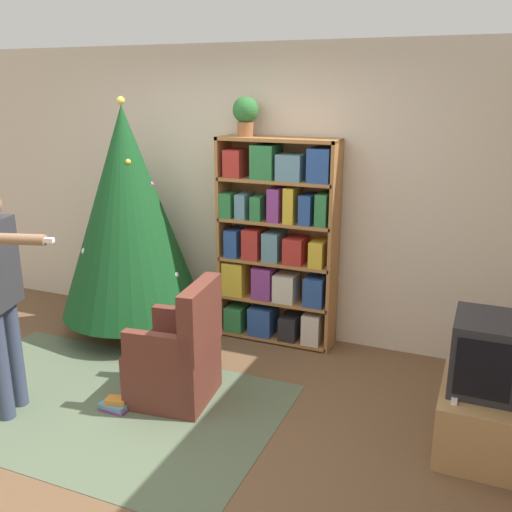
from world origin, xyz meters
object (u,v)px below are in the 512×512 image
Objects in this scene: bookshelf at (277,244)px; christmas_tree at (128,213)px; television at (485,353)px; armchair at (178,359)px; potted_plant at (246,113)px.

christmas_tree reaches higher than bookshelf.
television is at bearing -30.33° from bookshelf.
armchair is 2.12m from potted_plant.
potted_plant reaches higher than television.
potted_plant is at bearing 153.28° from television.
television is at bearing -12.42° from christmas_tree.
television is 3.17m from christmas_tree.
armchair is at bearing -173.63° from television.
armchair is (-2.06, -0.23, -0.33)m from television.
bookshelf reaches higher than television.
potted_plant is at bearing 178.44° from bookshelf.
television is 0.22× the size of christmas_tree.
potted_plant is at bearing 20.08° from christmas_tree.
bookshelf is 1.37m from christmas_tree.
armchair is (1.00, -0.90, -0.83)m from christmas_tree.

